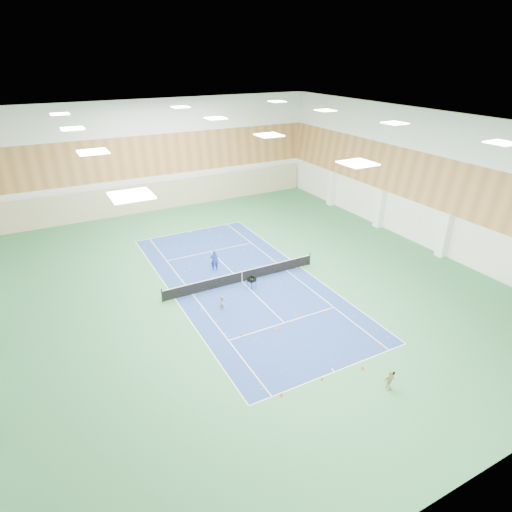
{
  "coord_description": "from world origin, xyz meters",
  "views": [
    {
      "loc": [
        -12.86,
        -26.54,
        16.41
      ],
      "look_at": [
        1.23,
        -0.04,
        2.0
      ],
      "focal_mm": 30.0,
      "sensor_mm": 36.0,
      "label": 1
    }
  ],
  "objects_px": {
    "coach": "(214,260)",
    "ball_cart": "(252,283)",
    "child_court": "(223,303)",
    "child_apron": "(389,380)",
    "tennis_net": "(242,276)"
  },
  "relations": [
    {
      "from": "tennis_net",
      "to": "child_court",
      "type": "distance_m",
      "value": 4.09
    },
    {
      "from": "ball_cart",
      "to": "coach",
      "type": "bearing_deg",
      "value": 93.15
    },
    {
      "from": "child_court",
      "to": "child_apron",
      "type": "xyz_separation_m",
      "value": [
        4.63,
        -11.42,
        0.09
      ]
    },
    {
      "from": "tennis_net",
      "to": "coach",
      "type": "height_order",
      "value": "coach"
    },
    {
      "from": "coach",
      "to": "child_apron",
      "type": "xyz_separation_m",
      "value": [
        2.8,
        -17.18,
        -0.31
      ]
    },
    {
      "from": "child_court",
      "to": "ball_cart",
      "type": "bearing_deg",
      "value": 19.2
    },
    {
      "from": "tennis_net",
      "to": "coach",
      "type": "xyz_separation_m",
      "value": [
        -1.09,
        2.89,
        0.34
      ]
    },
    {
      "from": "coach",
      "to": "ball_cart",
      "type": "xyz_separation_m",
      "value": [
        1.3,
        -4.16,
        -0.43
      ]
    },
    {
      "from": "ball_cart",
      "to": "tennis_net",
      "type": "bearing_deg",
      "value": 85.26
    },
    {
      "from": "tennis_net",
      "to": "ball_cart",
      "type": "distance_m",
      "value": 1.29
    },
    {
      "from": "ball_cart",
      "to": "child_court",
      "type": "bearing_deg",
      "value": -167.14
    },
    {
      "from": "child_court",
      "to": "coach",
      "type": "bearing_deg",
      "value": 64.5
    },
    {
      "from": "coach",
      "to": "child_apron",
      "type": "distance_m",
      "value": 17.41
    },
    {
      "from": "coach",
      "to": "ball_cart",
      "type": "relative_size",
      "value": 1.91
    },
    {
      "from": "ball_cart",
      "to": "child_apron",
      "type": "bearing_deg",
      "value": -97.62
    }
  ]
}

